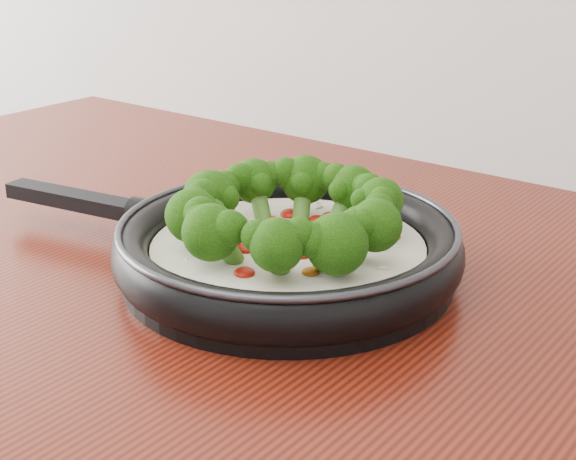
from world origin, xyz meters
The scene contains 1 object.
skillet centered at (0.02, 1.05, 0.94)m, with size 0.56×0.40×0.10m.
Camera 1 is at (0.48, 0.46, 1.24)m, focal length 50.84 mm.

